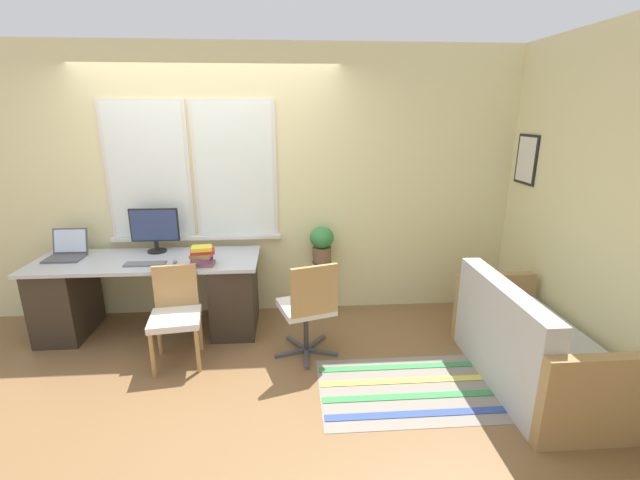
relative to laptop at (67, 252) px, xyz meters
The scene contains 15 objects.
ground_plane 1.64m from the laptop, 18.85° to the right, with size 14.00×14.00×0.00m, color brown.
wall_back_with_window 1.50m from the laptop, 13.85° to the left, with size 9.00×0.12×2.70m.
wall_right_with_picture 4.50m from the laptop, ahead, with size 0.08×9.00×2.70m.
desk 0.87m from the laptop, ahead, with size 2.07×0.72×0.74m.
laptop is the anchor object (origin of this frame).
monitor 0.83m from the laptop, ahead, with size 0.46×0.18×0.44m.
keyboard 0.85m from the laptop, 18.33° to the right, with size 0.36×0.11×0.02m.
mouse 1.09m from the laptop, 12.74° to the right, with size 0.04×0.06×0.03m.
book_stack 1.36m from the laptop, 13.39° to the right, with size 0.24×0.20×0.18m.
desk_chair_wooden 1.35m from the laptop, 29.58° to the right, with size 0.45×0.46×0.81m.
office_chair_swivel 2.38m from the laptop, 16.69° to the right, with size 0.56×0.55×0.89m.
couch_loveseat 4.15m from the laptop, 16.44° to the right, with size 0.72×1.48×0.82m.
plant_stand 2.46m from the laptop, ahead, with size 0.20×0.20×0.58m.
potted_plant 2.44m from the laptop, ahead, with size 0.25×0.25×0.37m.
floor_rug_striped 3.41m from the laptop, 21.36° to the right, with size 1.56×0.88×0.01m.
Camera 1 is at (0.75, -3.54, 2.06)m, focal length 24.00 mm.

